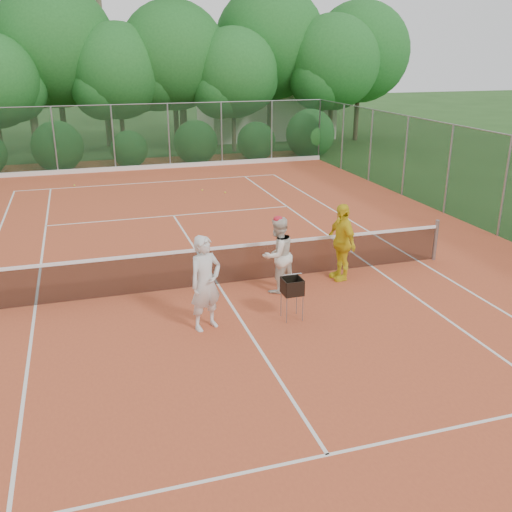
{
  "coord_description": "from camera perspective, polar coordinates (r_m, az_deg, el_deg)",
  "views": [
    {
      "loc": [
        -2.86,
        -12.29,
        5.26
      ],
      "look_at": [
        0.58,
        -1.2,
        1.1
      ],
      "focal_mm": 40.0,
      "sensor_mm": 36.0,
      "label": 1
    }
  ],
  "objects": [
    {
      "name": "court_markings",
      "position": [
        13.66,
        -3.82,
        -2.88
      ],
      "size": [
        11.03,
        23.83,
        0.01
      ],
      "color": "white",
      "rests_on": "clay_court"
    },
    {
      "name": "stray_ball_c",
      "position": [
        22.61,
        -3.1,
        6.37
      ],
      "size": [
        0.07,
        0.07,
        0.07
      ],
      "primitive_type": "sphere",
      "color": "yellow",
      "rests_on": "clay_court"
    },
    {
      "name": "player_yellow",
      "position": [
        13.85,
        8.54,
        1.41
      ],
      "size": [
        0.56,
        1.14,
        1.89
      ],
      "primitive_type": "imported",
      "rotation": [
        0.0,
        0.0,
        -1.48
      ],
      "color": "yellow",
      "rests_on": "clay_court"
    },
    {
      "name": "club_building",
      "position": [
        38.36,
        0.88,
        14.08
      ],
      "size": [
        8.0,
        5.0,
        3.0
      ],
      "primitive_type": "cube",
      "color": "beige",
      "rests_on": "ground"
    },
    {
      "name": "stray_ball_b",
      "position": [
        23.08,
        -5.4,
        6.58
      ],
      "size": [
        0.07,
        0.07,
        0.07
      ],
      "primitive_type": "sphere",
      "color": "yellow",
      "rests_on": "clay_court"
    },
    {
      "name": "player_white",
      "position": [
        11.23,
        -5.07,
        -2.72
      ],
      "size": [
        0.83,
        0.7,
        1.94
      ],
      "primitive_type": "imported",
      "rotation": [
        0.0,
        0.0,
        0.4
      ],
      "color": "silver",
      "rests_on": "clay_court"
    },
    {
      "name": "ground",
      "position": [
        13.67,
        -3.81,
        -2.96
      ],
      "size": [
        120.0,
        120.0,
        0.0
      ],
      "primitive_type": "plane",
      "color": "#224719",
      "rests_on": "ground"
    },
    {
      "name": "fence_back",
      "position": [
        27.69,
        -11.38,
        11.57
      ],
      "size": [
        18.07,
        0.07,
        3.0
      ],
      "color": "#19381E",
      "rests_on": "clay_court"
    },
    {
      "name": "clay_court",
      "position": [
        13.67,
        -3.81,
        -2.93
      ],
      "size": [
        18.0,
        36.0,
        0.02
      ],
      "primitive_type": "cube",
      "color": "#BF502C",
      "rests_on": "ground"
    },
    {
      "name": "player_center_grp",
      "position": [
        12.99,
        2.19,
        0.14
      ],
      "size": [
        1.07,
        0.97,
        1.81
      ],
      "color": "silver",
      "rests_on": "clay_court"
    },
    {
      "name": "tropical_treeline",
      "position": [
        32.79,
        -10.29,
        19.16
      ],
      "size": [
        32.1,
        8.49,
        15.03
      ],
      "color": "brown",
      "rests_on": "ground"
    },
    {
      "name": "tennis_net",
      "position": [
        13.47,
        -3.86,
        -0.88
      ],
      "size": [
        11.97,
        0.1,
        1.1
      ],
      "color": "gray",
      "rests_on": "clay_court"
    },
    {
      "name": "ball_hopper",
      "position": [
        11.7,
        3.64,
        -3.13
      ],
      "size": [
        0.39,
        0.39,
        0.89
      ],
      "rotation": [
        0.0,
        0.0,
        0.07
      ],
      "color": "gray",
      "rests_on": "clay_court"
    },
    {
      "name": "stray_ball_a",
      "position": [
        24.99,
        -17.7,
        6.76
      ],
      "size": [
        0.07,
        0.07,
        0.07
      ],
      "primitive_type": "sphere",
      "color": "#C4E635",
      "rests_on": "clay_court"
    }
  ]
}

